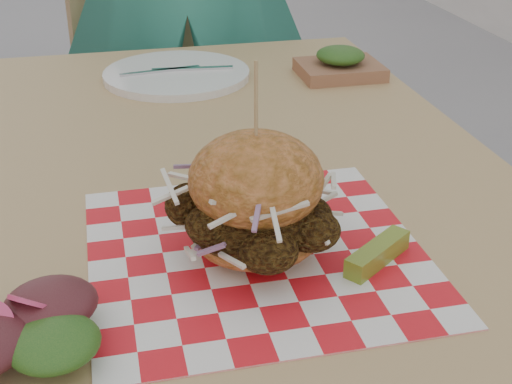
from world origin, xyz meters
TOP-DOWN VIEW (x-y plane):
  - patio_table at (-0.31, 0.19)m, footprint 0.80×1.20m
  - patio_chair at (-0.34, 1.19)m, footprint 0.53×0.54m
  - paper_liner at (-0.30, -0.04)m, footprint 0.36×0.36m
  - sandwich at (-0.30, -0.04)m, footprint 0.19×0.19m
  - pickle_spear at (-0.18, -0.09)m, footprint 0.09×0.07m
  - side_salad at (-0.55, -0.15)m, footprint 0.14×0.14m
  - place_setting at (-0.31, 0.58)m, footprint 0.27×0.27m
  - kraft_tray at (-0.01, 0.53)m, footprint 0.15×0.12m

SIDE VIEW (x-z plane):
  - patio_chair at x=-0.34m, z-range 0.08..1.03m
  - patio_table at x=-0.31m, z-range 0.30..1.05m
  - paper_liner at x=-0.30m, z-range 0.75..0.75m
  - place_setting at x=-0.31m, z-range 0.75..0.77m
  - pickle_spear at x=-0.18m, z-range 0.75..0.77m
  - side_salad at x=-0.55m, z-range 0.74..0.79m
  - kraft_tray at x=-0.01m, z-range 0.74..0.80m
  - sandwich at x=-0.30m, z-range 0.70..0.92m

